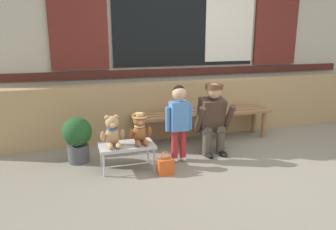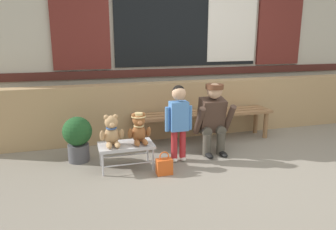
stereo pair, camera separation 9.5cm
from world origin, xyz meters
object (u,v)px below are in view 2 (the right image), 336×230
Objects in this scene: teddy_bear_plain at (112,132)px; handbag_on_ground at (164,166)px; wooden_bench_long at (203,117)px; teddy_bear_with_hat at (139,129)px; adult_crouching at (213,118)px; potted_plant at (78,136)px; small_display_bench at (126,147)px; child_standing at (179,115)px.

teddy_bear_plain is 1.34× the size of handbag_on_ground.
wooden_bench_long is 5.78× the size of teddy_bear_with_hat.
teddy_bear_with_hat is 0.38× the size of adult_crouching.
potted_plant is (-0.38, 0.39, -0.14)m from teddy_bear_plain.
handbag_on_ground is (0.54, -0.30, -0.37)m from teddy_bear_plain.
small_display_bench is at bearing -35.72° from potted_plant.
teddy_bear_plain reaches higher than handbag_on_ground.
adult_crouching reaches higher than potted_plant.
teddy_bear_plain is at bearing -179.87° from teddy_bear_with_hat.
adult_crouching is 1.74m from potted_plant.
wooden_bench_long is at bearing 47.11° from child_standing.
wooden_bench_long is 1.35m from handbag_on_ground.
teddy_bear_plain is (-0.16, 0.00, 0.20)m from small_display_bench.
small_display_bench is at bearing -0.51° from teddy_bear_plain.
potted_plant is at bearing 173.45° from adult_crouching.
teddy_bear_plain is 0.38× the size of adult_crouching.
teddy_bear_plain is 0.64× the size of potted_plant.
handbag_on_ground is (-0.80, -0.49, -0.38)m from adult_crouching.
small_display_bench is 0.67× the size of child_standing.
child_standing is 3.52× the size of handbag_on_ground.
small_display_bench is 1.22m from adult_crouching.
teddy_bear_with_hat is at bearing -28.88° from potted_plant.
handbag_on_ground is (0.22, -0.30, -0.38)m from teddy_bear_with_hat.
wooden_bench_long is 1.83m from potted_plant.
small_display_bench is at bearing -151.19° from wooden_bench_long.
adult_crouching is 3.49× the size of handbag_on_ground.
teddy_bear_plain is at bearing -176.63° from child_standing.
teddy_bear_plain is 0.56m from potted_plant.
wooden_bench_long is at bearing 81.08° from adult_crouching.
child_standing is 0.67m from handbag_on_ground.
potted_plant is (-0.70, 0.39, -0.15)m from teddy_bear_with_hat.
child_standing is (-0.60, -0.64, 0.22)m from wooden_bench_long.
child_standing is (0.50, 0.05, 0.12)m from teddy_bear_with_hat.
wooden_bench_long is 5.78× the size of teddy_bear_plain.
teddy_bear_with_hat is 1.04m from adult_crouching.
adult_crouching reaches higher than handbag_on_ground.
child_standing is (0.66, 0.05, 0.33)m from small_display_bench.
adult_crouching is at bearing 9.13° from small_display_bench.
wooden_bench_long is 0.91m from child_standing.
teddy_bear_with_hat reaches higher than small_display_bench.
small_display_bench is 0.67m from potted_plant.
potted_plant is (-1.20, 0.34, -0.27)m from child_standing.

